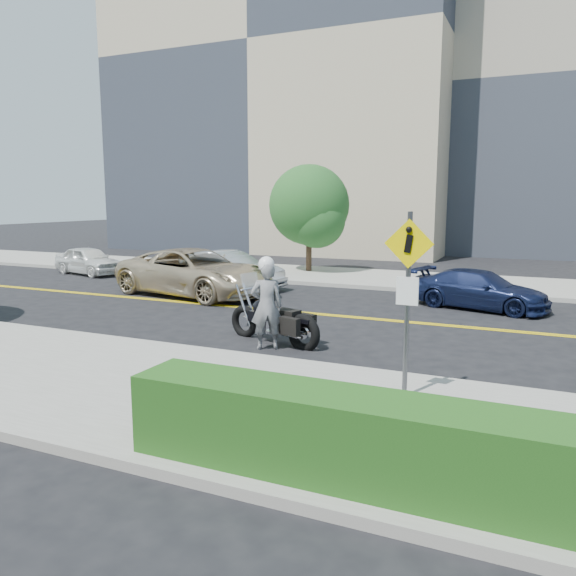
# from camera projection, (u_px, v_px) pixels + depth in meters

# --- Properties ---
(ground_plane) EXTENTS (120.00, 120.00, 0.00)m
(ground_plane) POSITION_uv_depth(u_px,v_px,m) (310.00, 313.00, 16.57)
(ground_plane) COLOR black
(ground_plane) RESTS_ON ground
(sidewalk_near) EXTENTS (60.00, 5.00, 0.15)m
(sidewalk_near) POSITION_uv_depth(u_px,v_px,m) (150.00, 388.00, 9.80)
(sidewalk_near) COLOR #9E9B91
(sidewalk_near) RESTS_ON ground_plane
(sidewalk_far) EXTENTS (60.00, 5.00, 0.15)m
(sidewalk_far) POSITION_uv_depth(u_px,v_px,m) (377.00, 279.00, 23.32)
(sidewalk_far) COLOR #9E9B91
(sidewalk_far) RESTS_ON ground_plane
(building_left) EXTENTS (22.00, 14.00, 25.00)m
(building_left) POSITION_uv_depth(u_px,v_px,m) (295.00, 64.00, 38.48)
(building_left) COLOR tan
(building_left) RESTS_ON ground_plane
(hedge) EXTENTS (9.00, 0.90, 1.00)m
(hedge) POSITION_uv_depth(u_px,v_px,m) (517.00, 468.00, 5.67)
(hedge) COLOR #235619
(hedge) RESTS_ON sidewalk_near
(pedestrian_sign) EXTENTS (0.78, 0.08, 3.00)m
(pedestrian_sign) POSITION_uv_depth(u_px,v_px,m) (408.00, 287.00, 8.88)
(pedestrian_sign) COLOR #4C4C51
(pedestrian_sign) RESTS_ON sidewalk_near
(motorcyclist) EXTENTS (0.86, 0.78, 2.10)m
(motorcyclist) POSITION_uv_depth(u_px,v_px,m) (267.00, 303.00, 12.48)
(motorcyclist) COLOR #BBBBC0
(motorcyclist) RESTS_ON ground
(motorcycle) EXTENTS (2.73, 1.50, 1.59)m
(motorcycle) POSITION_uv_depth(u_px,v_px,m) (273.00, 309.00, 13.10)
(motorcycle) COLOR black
(motorcycle) RESTS_ON ground
(suv) EXTENTS (6.26, 3.74, 1.63)m
(suv) POSITION_uv_depth(u_px,v_px,m) (195.00, 272.00, 19.61)
(suv) COLOR #C6B391
(suv) RESTS_ON ground
(parked_car_white) EXTENTS (3.91, 2.28, 1.25)m
(parked_car_white) POSITION_uv_depth(u_px,v_px,m) (89.00, 260.00, 25.13)
(parked_car_white) COLOR white
(parked_car_white) RESTS_ON ground
(parked_car_silver) EXTENTS (4.48, 2.02, 1.43)m
(parked_car_silver) POSITION_uv_depth(u_px,v_px,m) (228.00, 270.00, 20.95)
(parked_car_silver) COLOR #B5B9BD
(parked_car_silver) RESTS_ON ground
(parked_car_blue) EXTENTS (4.38, 2.67, 1.19)m
(parked_car_blue) POSITION_uv_depth(u_px,v_px,m) (480.00, 290.00, 17.21)
(parked_car_blue) COLOR #182248
(parked_car_blue) RESTS_ON ground
(tree_far_a) EXTENTS (3.56, 3.56, 4.87)m
(tree_far_a) POSITION_uv_depth(u_px,v_px,m) (309.00, 205.00, 24.87)
(tree_far_a) COLOR #382619
(tree_far_a) RESTS_ON ground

